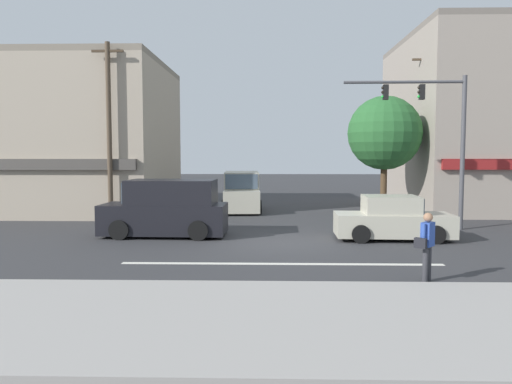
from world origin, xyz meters
TOP-DOWN VIEW (x-y plane):
  - ground_plane at (0.00, 0.00)m, footprint 120.00×120.00m
  - lane_marking_stripe at (0.00, -3.50)m, footprint 9.00×0.24m
  - sidewalk_curb at (0.00, -8.50)m, footprint 40.00×5.00m
  - building_left_block at (-12.36, 9.99)m, footprint 12.65×9.74m
  - street_tree at (5.39, 7.81)m, footprint 3.66×3.66m
  - utility_pole_near_left at (-7.48, 4.92)m, footprint 1.40×0.22m
  - utility_pole_far_right at (7.60, 8.61)m, footprint 1.40×0.22m
  - traffic_light_mast at (6.48, 3.12)m, footprint 4.89×0.28m
  - sedan_waiting_far at (4.08, 0.62)m, footprint 4.14×1.96m
  - van_approaching_near at (-1.83, 9.57)m, footprint 2.24×4.70m
  - van_crossing_leftbound at (-4.17, 1.16)m, footprint 4.65×2.13m
  - pedestrian_foreground_with_bag at (3.42, -5.37)m, footprint 0.58×0.59m

SIDE VIEW (x-z plane):
  - ground_plane at x=0.00m, z-range 0.00..0.00m
  - lane_marking_stripe at x=0.00m, z-range 0.00..0.01m
  - sidewalk_curb at x=0.00m, z-range 0.00..0.16m
  - sedan_waiting_far at x=4.08m, z-range -0.08..1.50m
  - pedestrian_foreground_with_bag at x=3.42m, z-range 0.12..1.79m
  - van_approaching_near at x=-1.83m, z-range -0.05..2.06m
  - van_crossing_leftbound at x=-4.17m, z-range -0.05..2.06m
  - building_left_block at x=-12.36m, z-range 0.00..7.99m
  - street_tree at x=5.39m, z-range 1.13..7.07m
  - utility_pole_near_left at x=-7.48m, z-range 0.15..8.15m
  - traffic_light_mast at x=6.48m, z-range 1.08..7.28m
  - utility_pole_far_right at x=7.60m, z-range 0.15..8.40m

